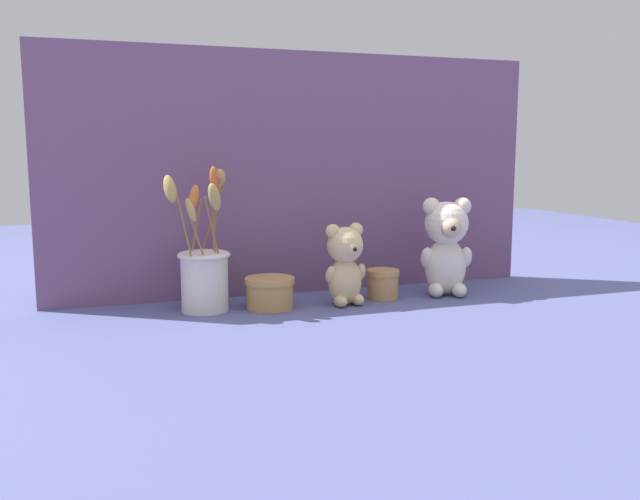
{
  "coord_description": "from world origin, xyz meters",
  "views": [
    {
      "loc": [
        -0.5,
        -1.41,
        0.35
      ],
      "look_at": [
        0.0,
        0.02,
        0.13
      ],
      "focal_mm": 38.0,
      "sensor_mm": 36.0,
      "label": 1
    }
  ],
  "objects_px": {
    "teddy_bear_large": "(446,245)",
    "decorative_tin_short": "(270,293)",
    "teddy_bear_medium": "(345,262)",
    "flower_vase": "(204,269)",
    "decorative_tin_tall": "(383,284)"
  },
  "relations": [
    {
      "from": "teddy_bear_large",
      "to": "decorative_tin_tall",
      "type": "height_order",
      "value": "teddy_bear_large"
    },
    {
      "from": "flower_vase",
      "to": "decorative_tin_short",
      "type": "bearing_deg",
      "value": -10.27
    },
    {
      "from": "teddy_bear_medium",
      "to": "flower_vase",
      "type": "bearing_deg",
      "value": 172.0
    },
    {
      "from": "teddy_bear_large",
      "to": "teddy_bear_medium",
      "type": "xyz_separation_m",
      "value": [
        -0.27,
        -0.01,
        -0.03
      ]
    },
    {
      "from": "teddy_bear_large",
      "to": "decorative_tin_short",
      "type": "height_order",
      "value": "teddy_bear_large"
    },
    {
      "from": "teddy_bear_large",
      "to": "decorative_tin_short",
      "type": "xyz_separation_m",
      "value": [
        -0.44,
        0.0,
        -0.09
      ]
    },
    {
      "from": "decorative_tin_tall",
      "to": "decorative_tin_short",
      "type": "height_order",
      "value": "same"
    },
    {
      "from": "flower_vase",
      "to": "decorative_tin_tall",
      "type": "xyz_separation_m",
      "value": [
        0.42,
        -0.02,
        -0.06
      ]
    },
    {
      "from": "decorative_tin_short",
      "to": "flower_vase",
      "type": "bearing_deg",
      "value": 169.73
    },
    {
      "from": "teddy_bear_large",
      "to": "teddy_bear_medium",
      "type": "relative_size",
      "value": 1.27
    },
    {
      "from": "teddy_bear_medium",
      "to": "teddy_bear_large",
      "type": "bearing_deg",
      "value": 2.95
    },
    {
      "from": "flower_vase",
      "to": "teddy_bear_medium",
      "type": "bearing_deg",
      "value": -8.0
    },
    {
      "from": "decorative_tin_short",
      "to": "teddy_bear_medium",
      "type": "bearing_deg",
      "value": -6.12
    },
    {
      "from": "decorative_tin_tall",
      "to": "flower_vase",
      "type": "bearing_deg",
      "value": 177.94
    },
    {
      "from": "teddy_bear_medium",
      "to": "decorative_tin_tall",
      "type": "height_order",
      "value": "teddy_bear_medium"
    }
  ]
}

